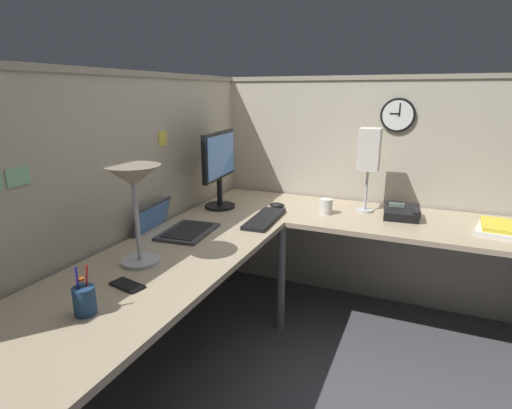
# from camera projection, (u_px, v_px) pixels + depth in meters

# --- Properties ---
(ground_plane) EXTENTS (6.80, 6.80, 0.00)m
(ground_plane) POSITION_uv_depth(u_px,v_px,m) (296.00, 348.00, 2.39)
(ground_plane) COLOR #47474C
(cubicle_wall_back) EXTENTS (2.57, 0.12, 1.58)m
(cubicle_wall_back) POSITION_uv_depth(u_px,v_px,m) (127.00, 221.00, 2.19)
(cubicle_wall_back) COLOR #B7AD99
(cubicle_wall_back) RESTS_ON ground
(cubicle_wall_right) EXTENTS (0.12, 2.37, 1.58)m
(cubicle_wall_right) POSITION_uv_depth(u_px,v_px,m) (373.00, 191.00, 2.84)
(cubicle_wall_right) COLOR #B7AD99
(cubicle_wall_right) RESTS_ON ground
(desk) EXTENTS (2.35, 2.15, 0.73)m
(desk) POSITION_uv_depth(u_px,v_px,m) (300.00, 261.00, 2.07)
(desk) COLOR tan
(desk) RESTS_ON ground
(monitor) EXTENTS (0.46, 0.20, 0.50)m
(monitor) POSITION_uv_depth(u_px,v_px,m) (219.00, 164.00, 2.60)
(monitor) COLOR black
(monitor) RESTS_ON desk
(laptop) EXTENTS (0.37, 0.41, 0.22)m
(laptop) POSITION_uv_depth(u_px,v_px,m) (172.00, 227.00, 2.21)
(laptop) COLOR #38383D
(laptop) RESTS_ON desk
(keyboard) EXTENTS (0.44, 0.16, 0.02)m
(keyboard) POSITION_uv_depth(u_px,v_px,m) (265.00, 219.00, 2.40)
(keyboard) COLOR black
(keyboard) RESTS_ON desk
(computer_mouse) EXTENTS (0.06, 0.10, 0.03)m
(computer_mouse) POSITION_uv_depth(u_px,v_px,m) (277.00, 205.00, 2.67)
(computer_mouse) COLOR black
(computer_mouse) RESTS_ON desk
(desk_lamp_dome) EXTENTS (0.24, 0.24, 0.44)m
(desk_lamp_dome) POSITION_uv_depth(u_px,v_px,m) (134.00, 184.00, 1.71)
(desk_lamp_dome) COLOR #B7BABF
(desk_lamp_dome) RESTS_ON desk
(pen_cup) EXTENTS (0.08, 0.08, 0.18)m
(pen_cup) POSITION_uv_depth(u_px,v_px,m) (84.00, 300.00, 1.38)
(pen_cup) COLOR navy
(pen_cup) RESTS_ON desk
(cell_phone) EXTENTS (0.10, 0.15, 0.01)m
(cell_phone) POSITION_uv_depth(u_px,v_px,m) (127.00, 285.00, 1.59)
(cell_phone) COLOR black
(cell_phone) RESTS_ON desk
(office_phone) EXTENTS (0.21, 0.22, 0.11)m
(office_phone) POSITION_uv_depth(u_px,v_px,m) (402.00, 213.00, 2.43)
(office_phone) COLOR black
(office_phone) RESTS_ON desk
(book_stack) EXTENTS (0.31, 0.26, 0.04)m
(book_stack) POSITION_uv_depth(u_px,v_px,m) (499.00, 228.00, 2.21)
(book_stack) COLOR silver
(book_stack) RESTS_ON desk
(desk_lamp_paper) EXTENTS (0.13, 0.13, 0.53)m
(desk_lamp_paper) POSITION_uv_depth(u_px,v_px,m) (369.00, 152.00, 2.49)
(desk_lamp_paper) COLOR #B7BABF
(desk_lamp_paper) RESTS_ON desk
(coffee_mug) EXTENTS (0.08, 0.08, 0.10)m
(coffee_mug) POSITION_uv_depth(u_px,v_px,m) (326.00, 206.00, 2.53)
(coffee_mug) COLOR silver
(coffee_mug) RESTS_ON desk
(wall_clock) EXTENTS (0.04, 0.22, 0.22)m
(wall_clock) POSITION_uv_depth(u_px,v_px,m) (398.00, 115.00, 2.60)
(wall_clock) COLOR black
(pinned_note_middle) EXTENTS (0.07, 0.00, 0.08)m
(pinned_note_middle) POSITION_uv_depth(u_px,v_px,m) (163.00, 138.00, 2.31)
(pinned_note_middle) COLOR #EAD84C
(pinned_note_rightmost) EXTENTS (0.10, 0.00, 0.07)m
(pinned_note_rightmost) POSITION_uv_depth(u_px,v_px,m) (18.00, 177.00, 1.52)
(pinned_note_rightmost) COLOR #8CCC99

